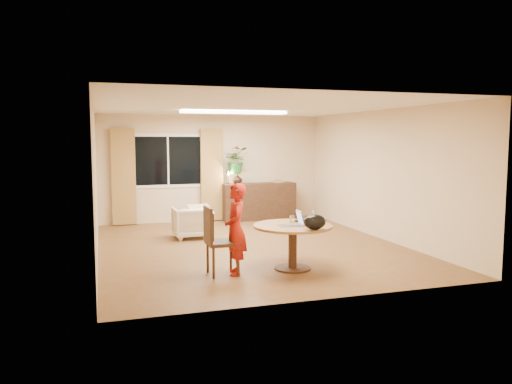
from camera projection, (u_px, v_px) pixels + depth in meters
floor at (251, 247)px, 9.37m from camera, size 6.50×6.50×0.00m
ceiling at (251, 107)px, 9.10m from camera, size 6.50×6.50×0.00m
wall_back at (213, 168)px, 12.32m from camera, size 5.50×0.00×5.50m
wall_left at (95, 181)px, 8.42m from camera, size 0.00×6.50×6.50m
wall_right at (381, 175)px, 10.06m from camera, size 0.00×6.50×6.50m
window at (168, 161)px, 11.96m from camera, size 1.70×0.03×1.30m
curtain_left at (124, 177)px, 11.61m from camera, size 0.55×0.08×2.25m
curtain_right at (212, 175)px, 12.23m from camera, size 0.55×0.08×2.25m
ceiling_panel at (234, 112)px, 10.25m from camera, size 2.20×0.35×0.05m
dining_table at (293, 234)px, 7.70m from camera, size 1.22×1.22×0.70m
dining_chair at (222, 241)px, 7.38m from camera, size 0.50×0.46×1.03m
child at (236, 229)px, 7.39m from camera, size 0.55×0.41×1.36m
laptop at (290, 218)px, 7.60m from camera, size 0.37×0.26×0.24m
tumbler at (292, 219)px, 7.94m from camera, size 0.09×0.09×0.11m
wine_glass at (313, 216)px, 7.99m from camera, size 0.07×0.07×0.19m
pot_lid at (300, 220)px, 8.01m from camera, size 0.29×0.29×0.04m
handbag at (315, 222)px, 7.25m from camera, size 0.35×0.21×0.23m
armchair at (190, 222)px, 10.20m from camera, size 0.70×0.72×0.63m
throw at (200, 206)px, 10.22m from camera, size 0.49×0.58×0.03m
sideboard at (259, 201)px, 12.52m from camera, size 1.84×0.45×0.92m
vase at (237, 179)px, 12.29m from camera, size 0.28×0.28×0.25m
bouquet at (236, 160)px, 12.23m from camera, size 0.68×0.62×0.66m
book_stack at (278, 181)px, 12.62m from camera, size 0.21×0.17×0.08m
desk_lamp at (228, 177)px, 12.16m from camera, size 0.16×0.16×0.35m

